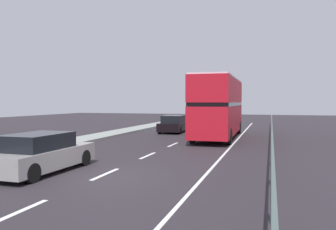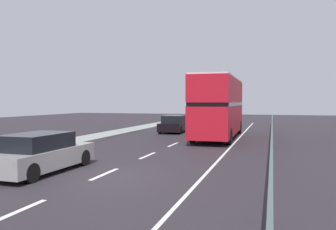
% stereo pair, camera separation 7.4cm
% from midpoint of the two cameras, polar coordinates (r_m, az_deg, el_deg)
% --- Properties ---
extents(ground_plane, '(74.48, 120.00, 0.10)m').
position_cam_midpoint_polar(ground_plane, '(12.42, -11.10, -10.10)').
color(ground_plane, '#282329').
extents(lane_paint_markings, '(3.60, 46.00, 0.01)m').
position_cam_midpoint_polar(lane_paint_markings, '(19.41, 6.21, -5.46)').
color(lane_paint_markings, silver).
rests_on(lane_paint_markings, ground).
extents(bridge_side_railing, '(0.10, 42.00, 1.18)m').
position_cam_midpoint_polar(bridge_side_railing, '(19.79, 16.82, -2.64)').
color(bridge_side_railing, '#445651').
rests_on(bridge_side_railing, ground).
extents(double_decker_bus_red, '(2.62, 10.56, 4.28)m').
position_cam_midpoint_polar(double_decker_bus_red, '(24.71, 8.39, 1.50)').
color(double_decker_bus_red, red).
rests_on(double_decker_bus_red, ground).
extents(hatchback_car_near, '(1.92, 4.54, 1.44)m').
position_cam_midpoint_polar(hatchback_car_near, '(13.48, -20.58, -6.03)').
color(hatchback_car_near, gray).
rests_on(hatchback_car_near, ground).
extents(sedan_car_ahead, '(1.98, 4.63, 1.44)m').
position_cam_midpoint_polar(sedan_car_ahead, '(29.02, 0.97, -1.54)').
color(sedan_car_ahead, black).
rests_on(sedan_car_ahead, ground).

